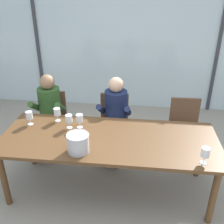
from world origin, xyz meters
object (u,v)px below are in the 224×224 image
(ice_bucket_primary, at_px, (78,143))
(person_olive_shirt, at_px, (49,110))
(chair_near_curtain, at_px, (52,116))
(wine_glass_near_bucket, at_px, (205,153))
(dining_table, at_px, (109,142))
(wine_glass_center_pour, at_px, (29,116))
(person_navy_polo, at_px, (115,114))
(wine_glass_spare_empty, at_px, (79,119))
(chair_left_of_center, at_px, (114,119))
(wine_glass_by_right_taster, at_px, (57,112))
(wine_glass_by_left_taster, at_px, (69,119))
(chair_center, at_px, (184,124))

(ice_bucket_primary, bearing_deg, person_olive_shirt, 123.31)
(chair_near_curtain, distance_m, wine_glass_near_bucket, 2.36)
(chair_near_curtain, bearing_deg, ice_bucket_primary, -66.97)
(dining_table, distance_m, ice_bucket_primary, 0.44)
(chair_near_curtain, distance_m, wine_glass_center_pour, 0.79)
(person_navy_polo, height_order, wine_glass_spare_empty, person_navy_polo)
(chair_left_of_center, bearing_deg, chair_near_curtain, -179.11)
(wine_glass_by_right_taster, bearing_deg, wine_glass_near_bucket, -22.00)
(wine_glass_spare_empty, bearing_deg, dining_table, -26.71)
(wine_glass_center_pour, bearing_deg, wine_glass_by_left_taster, -3.28)
(chair_near_curtain, distance_m, person_olive_shirt, 0.22)
(wine_glass_by_right_taster, bearing_deg, wine_glass_center_pour, -157.32)
(chair_left_of_center, relative_size, wine_glass_by_left_taster, 5.00)
(chair_center, distance_m, wine_glass_near_bucket, 1.28)
(wine_glass_near_bucket, height_order, wine_glass_by_right_taster, same)
(chair_near_curtain, distance_m, ice_bucket_primary, 1.44)
(chair_left_of_center, relative_size, chair_center, 1.00)
(person_olive_shirt, distance_m, person_navy_polo, 0.96)
(wine_glass_by_right_taster, xyz_separation_m, wine_glass_spare_empty, (0.32, -0.13, 0.00))
(dining_table, relative_size, chair_center, 2.85)
(person_olive_shirt, relative_size, wine_glass_near_bucket, 6.84)
(dining_table, bearing_deg, wine_glass_near_bucket, -19.79)
(person_navy_polo, relative_size, wine_glass_by_right_taster, 6.84)
(chair_near_curtain, xyz_separation_m, person_olive_shirt, (0.02, -0.14, 0.17))
(chair_center, relative_size, wine_glass_by_left_taster, 5.00)
(chair_center, bearing_deg, chair_near_curtain, 177.72)
(person_olive_shirt, relative_size, wine_glass_center_pour, 6.84)
(wine_glass_center_pour, bearing_deg, wine_glass_spare_empty, -0.44)
(chair_left_of_center, bearing_deg, ice_bucket_primary, -101.93)
(person_navy_polo, xyz_separation_m, wine_glass_by_right_taster, (-0.69, -0.43, 0.20))
(person_navy_polo, xyz_separation_m, wine_glass_spare_empty, (-0.37, -0.57, 0.20))
(person_navy_polo, relative_size, ice_bucket_primary, 5.04)
(wine_glass_by_left_taster, relative_size, wine_glass_center_pour, 1.00)
(chair_near_curtain, height_order, chair_left_of_center, same)
(ice_bucket_primary, bearing_deg, chair_center, 42.67)
(person_olive_shirt, relative_size, wine_glass_by_right_taster, 6.84)
(person_olive_shirt, bearing_deg, chair_near_curtain, 94.03)
(ice_bucket_primary, distance_m, wine_glass_spare_empty, 0.50)
(ice_bucket_primary, bearing_deg, wine_glass_by_left_taster, 115.37)
(wine_glass_near_bucket, bearing_deg, wine_glass_by_left_taster, 160.73)
(wine_glass_near_bucket, relative_size, wine_glass_spare_empty, 1.00)
(ice_bucket_primary, relative_size, wine_glass_center_pour, 1.36)
(wine_glass_by_left_taster, bearing_deg, chair_near_curtain, 123.80)
(chair_center, distance_m, wine_glass_by_left_taster, 1.69)
(dining_table, xyz_separation_m, chair_center, (0.99, 0.87, -0.18))
(person_olive_shirt, xyz_separation_m, wine_glass_center_pour, (-0.03, -0.56, 0.20))
(dining_table, bearing_deg, wine_glass_by_left_taster, 161.75)
(chair_left_of_center, height_order, wine_glass_center_pour, wine_glass_center_pour)
(wine_glass_center_pour, bearing_deg, chair_center, 18.74)
(person_olive_shirt, height_order, person_navy_polo, same)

